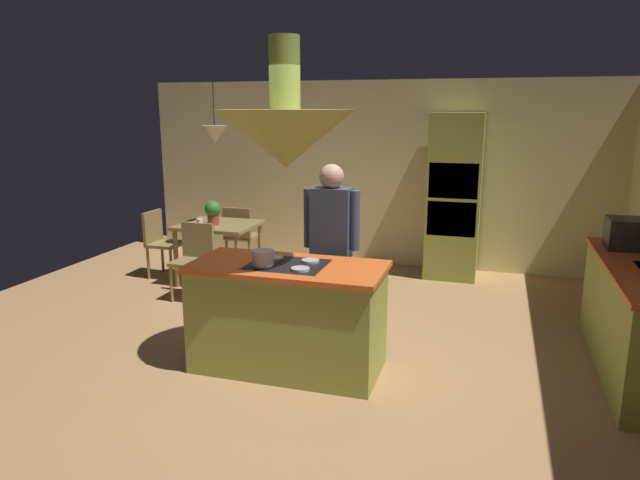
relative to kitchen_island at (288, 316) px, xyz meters
name	(u,v)px	position (x,y,z in m)	size (l,w,h in m)	color
ground	(296,358)	(0.00, 0.20, -0.46)	(8.16, 8.16, 0.00)	#AD7F51
wall_back	(377,174)	(0.00, 3.65, 0.81)	(6.80, 0.10, 2.55)	beige
kitchen_island	(288,316)	(0.00, 0.00, 0.00)	(1.62, 0.79, 0.94)	#939E42
oven_tower	(454,197)	(1.10, 3.24, 0.60)	(0.66, 0.62, 2.12)	#939E42
dining_table	(219,232)	(-1.70, 2.10, 0.18)	(0.95, 0.82, 0.76)	olive
person_at_island	(331,242)	(0.19, 0.66, 0.51)	(0.53, 0.23, 1.69)	tan
range_hood	(285,135)	(0.00, 0.00, 1.51)	(1.10, 1.10, 1.00)	#939E42
pendant_light_over_table	(215,135)	(-1.70, 2.10, 1.40)	(0.32, 0.32, 0.82)	beige
chair_facing_island	(194,255)	(-1.70, 1.47, 0.04)	(0.40, 0.40, 0.87)	olive
chair_by_back_wall	(240,233)	(-1.70, 2.73, 0.04)	(0.40, 0.40, 0.87)	olive
chair_at_corner	(160,239)	(-2.55, 2.10, 0.04)	(0.40, 0.40, 0.87)	olive
potted_plant_on_table	(213,211)	(-1.72, 2.02, 0.46)	(0.20, 0.20, 0.30)	#99382D
cup_on_table	(200,222)	(-1.84, 1.89, 0.34)	(0.07, 0.07, 0.09)	white
microwave_on_counter	(634,234)	(2.84, 1.44, 0.59)	(0.46, 0.36, 0.28)	#232326
cooking_pot_on_cooktop	(263,257)	(-0.16, -0.13, 0.53)	(0.18, 0.18, 0.12)	#B2B2B7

